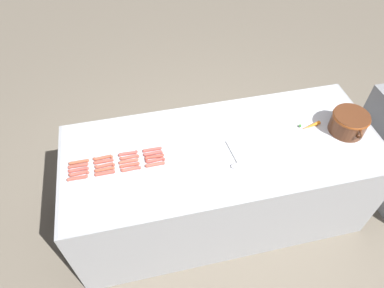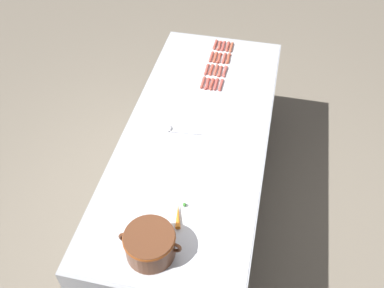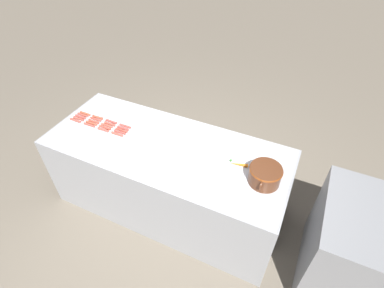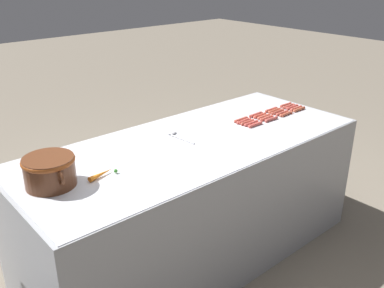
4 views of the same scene
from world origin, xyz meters
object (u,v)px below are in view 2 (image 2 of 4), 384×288
at_px(hot_dog_12, 219,46).
at_px(hot_dog_15, 207,84).
at_px(hot_dog_6, 220,71).
at_px(hot_dog_16, 215,44).
at_px(hot_dog_17, 211,57).
at_px(hot_dog_1, 228,58).
at_px(hot_dog_10, 216,70).
at_px(serving_spoon, 174,130).
at_px(hot_dog_18, 207,69).
at_px(hot_dog_3, 221,85).
at_px(hot_dog_13, 215,57).
at_px(hot_dog_4, 228,46).
at_px(hot_dog_11, 212,84).
at_px(hot_dog_9, 219,58).
at_px(hot_dog_0, 231,47).
at_px(hot_dog_14, 211,70).
at_px(hot_dog_7, 216,84).
at_px(hot_dog_19, 203,82).
at_px(hot_dog_2, 225,71).
at_px(hot_dog_8, 223,46).
at_px(bean_pot, 150,243).
at_px(hot_dog_5, 224,58).
at_px(carrot, 178,215).

bearing_deg(hot_dog_12, hot_dog_15, 90.02).
relative_size(hot_dog_6, hot_dog_16, 1.00).
bearing_deg(hot_dog_17, hot_dog_1, -177.90).
height_order(hot_dog_10, serving_spoon, hot_dog_10).
bearing_deg(hot_dog_12, hot_dog_18, 83.65).
bearing_deg(hot_dog_3, hot_dog_12, -78.68).
bearing_deg(hot_dog_16, serving_spoon, 85.33).
bearing_deg(hot_dog_13, serving_spoon, 82.29).
xyz_separation_m(hot_dog_1, hot_dog_4, (0.03, -0.18, 0.00)).
bearing_deg(hot_dog_11, hot_dog_9, -89.51).
relative_size(hot_dog_1, hot_dog_17, 1.00).
relative_size(hot_dog_0, hot_dog_13, 1.00).
height_order(hot_dog_3, hot_dog_14, same).
distance_m(hot_dog_1, hot_dog_13, 0.11).
height_order(hot_dog_0, hot_dog_7, same).
bearing_deg(hot_dog_4, hot_dog_11, 86.00).
bearing_deg(hot_dog_19, hot_dog_2, -129.03).
height_order(hot_dog_2, hot_dog_15, same).
bearing_deg(hot_dog_6, hot_dog_11, 78.86).
bearing_deg(hot_dog_12, hot_dog_2, 107.00).
bearing_deg(hot_dog_1, hot_dog_16, -51.57).
xyz_separation_m(hot_dog_0, hot_dog_19, (0.14, 0.53, 0.00)).
distance_m(hot_dog_3, hot_dog_8, 0.54).
relative_size(hot_dog_2, hot_dog_19, 1.00).
distance_m(hot_dog_3, hot_dog_15, 0.11).
bearing_deg(hot_dog_17, serving_spoon, 84.36).
bearing_deg(hot_dog_12, bean_pot, 89.50).
xyz_separation_m(hot_dog_6, serving_spoon, (0.20, 0.74, -0.00)).
distance_m(hot_dog_11, hot_dog_15, 0.03).
distance_m(hot_dog_7, hot_dog_18, 0.20).
xyz_separation_m(hot_dog_5, bean_pot, (0.09, 1.87, 0.08)).
height_order(hot_dog_0, hot_dog_6, same).
xyz_separation_m(hot_dog_12, hot_dog_17, (0.04, 0.18, 0.00)).
height_order(hot_dog_4, hot_dog_16, same).
height_order(hot_dog_1, hot_dog_13, same).
bearing_deg(bean_pot, hot_dog_0, -93.46).
distance_m(hot_dog_10, hot_dog_19, 0.20).
distance_m(hot_dog_5, serving_spoon, 0.95).
xyz_separation_m(hot_dog_2, hot_dog_15, (0.11, 0.19, 0.00)).
relative_size(hot_dog_1, hot_dog_13, 1.00).
relative_size(hot_dog_5, hot_dog_19, 1.00).
xyz_separation_m(hot_dog_3, hot_dog_7, (0.04, -0.00, 0.00)).
bearing_deg(hot_dog_9, hot_dog_4, -102.49).
distance_m(hot_dog_10, hot_dog_11, 0.19).
bearing_deg(hot_dog_7, bean_pot, 86.75).
distance_m(hot_dog_16, serving_spoon, 1.11).
xyz_separation_m(hot_dog_11, hot_dog_17, (0.07, -0.36, 0.00)).
distance_m(hot_dog_3, carrot, 1.26).
bearing_deg(hot_dog_12, hot_dog_1, 121.94).
height_order(hot_dog_4, hot_dog_11, same).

